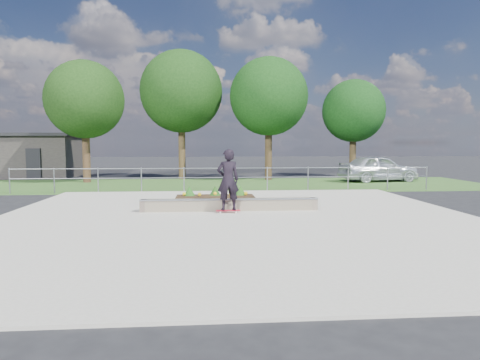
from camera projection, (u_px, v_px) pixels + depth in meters
name	position (u px, v px, depth m)	size (l,w,h in m)	color
ground	(237.00, 220.00, 13.09)	(120.00, 120.00, 0.00)	black
grass_verge	(223.00, 185.00, 24.01)	(30.00, 8.00, 0.02)	#2F5421
concrete_slab	(237.00, 219.00, 13.08)	(15.00, 15.00, 0.06)	#ADA899
fence	(226.00, 176.00, 20.47)	(20.06, 0.06, 1.20)	#9C9FA4
building	(18.00, 155.00, 29.73)	(8.40, 5.40, 3.00)	#2A2725
tree_far_left	(85.00, 100.00, 24.94)	(4.55, 4.55, 7.15)	#382316
tree_mid_left	(181.00, 92.00, 27.30)	(5.25, 5.25, 8.25)	#392816
tree_mid_right	(269.00, 97.00, 26.77)	(4.90, 4.90, 7.70)	#312113
tree_far_right	(354.00, 111.00, 28.80)	(4.20, 4.20, 6.60)	#332414
grind_ledge	(230.00, 205.00, 14.53)	(6.00, 0.44, 0.43)	#6B604F
planter_bed	(215.00, 198.00, 16.55)	(3.00, 1.20, 0.61)	black
skateboarder	(228.00, 180.00, 14.01)	(0.80, 0.58, 2.09)	white
parked_car	(378.00, 168.00, 25.93)	(1.92, 4.77, 1.62)	silver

